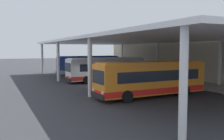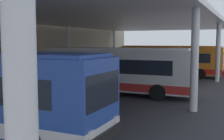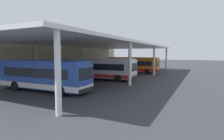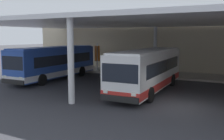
{
  "view_description": "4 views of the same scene",
  "coord_description": "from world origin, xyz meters",
  "px_view_note": "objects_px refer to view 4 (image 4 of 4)",
  "views": [
    {
      "loc": [
        27.44,
        -10.26,
        4.22
      ],
      "look_at": [
        -0.57,
        2.83,
        1.74
      ],
      "focal_mm": 40.56,
      "sensor_mm": 36.0,
      "label": 1
    },
    {
      "loc": [
        -21.09,
        -4.94,
        3.55
      ],
      "look_at": [
        -2.74,
        3.78,
        1.57
      ],
      "focal_mm": 46.05,
      "sensor_mm": 36.0,
      "label": 2
    },
    {
      "loc": [
        -26.92,
        -10.39,
        3.83
      ],
      "look_at": [
        -1.47,
        2.28,
        1.33
      ],
      "focal_mm": 29.18,
      "sensor_mm": 36.0,
      "label": 3
    },
    {
      "loc": [
        3.43,
        -15.13,
        4.16
      ],
      "look_at": [
        -6.62,
        3.73,
        1.37
      ],
      "focal_mm": 41.17,
      "sensor_mm": 36.0,
      "label": 4
    }
  ],
  "objects_px": {
    "bus_second_bay": "(148,70)",
    "bus_nearest_bay": "(55,62)",
    "bench_waiting": "(133,67)",
    "trash_bin": "(164,69)",
    "banner_sign": "(97,55)"
  },
  "relations": [
    {
      "from": "bus_nearest_bay",
      "to": "banner_sign",
      "type": "distance_m",
      "value": 6.71
    },
    {
      "from": "bus_nearest_bay",
      "to": "trash_bin",
      "type": "height_order",
      "value": "bus_nearest_bay"
    },
    {
      "from": "bus_nearest_bay",
      "to": "trash_bin",
      "type": "bearing_deg",
      "value": 41.46
    },
    {
      "from": "bench_waiting",
      "to": "banner_sign",
      "type": "relative_size",
      "value": 0.56
    },
    {
      "from": "bus_nearest_bay",
      "to": "trash_bin",
      "type": "relative_size",
      "value": 10.79
    },
    {
      "from": "bench_waiting",
      "to": "bus_second_bay",
      "type": "bearing_deg",
      "value": -60.28
    },
    {
      "from": "bench_waiting",
      "to": "banner_sign",
      "type": "height_order",
      "value": "banner_sign"
    },
    {
      "from": "bus_second_bay",
      "to": "bus_nearest_bay",
      "type": "bearing_deg",
      "value": 173.78
    },
    {
      "from": "trash_bin",
      "to": "banner_sign",
      "type": "height_order",
      "value": "banner_sign"
    },
    {
      "from": "bench_waiting",
      "to": "trash_bin",
      "type": "bearing_deg",
      "value": 3.06
    },
    {
      "from": "bus_nearest_bay",
      "to": "banner_sign",
      "type": "bearing_deg",
      "value": 82.78
    },
    {
      "from": "trash_bin",
      "to": "banner_sign",
      "type": "relative_size",
      "value": 0.31
    },
    {
      "from": "bus_second_bay",
      "to": "bench_waiting",
      "type": "height_order",
      "value": "bus_second_bay"
    },
    {
      "from": "bench_waiting",
      "to": "bus_nearest_bay",
      "type": "bearing_deg",
      "value": -124.29
    },
    {
      "from": "banner_sign",
      "to": "bus_second_bay",
      "type": "bearing_deg",
      "value": -40.06
    }
  ]
}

